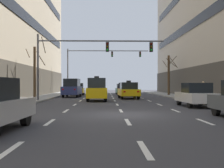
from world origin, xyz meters
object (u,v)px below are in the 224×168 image
Objects in this scene: taxi_driving_5 at (97,90)px; street_tree_2 at (35,71)px; car_driving_2 at (72,88)px; taxi_driving_6 at (77,89)px; taxi_driving_1 at (128,91)px; traffic_signal_0 at (85,53)px; pedestrian_0 at (203,89)px; traffic_signal_1 at (96,60)px; street_tree_1 at (169,74)px; car_driving_4 at (125,89)px; car_driving_0 at (122,89)px; car_parked_2 at (196,95)px.

street_tree_2 is at bearing 174.13° from taxi_driving_5.
car_driving_2 is 1.02× the size of taxi_driving_6.
traffic_signal_0 is at bearing -128.75° from taxi_driving_1.
pedestrian_0 is at bearing -35.15° from car_driving_2.
traffic_signal_1 reaches higher than street_tree_2.
street_tree_1 is at bearing -14.78° from taxi_driving_6.
car_driving_2 is at bearing -164.80° from street_tree_1.
car_driving_4 is at bearing 25.94° from car_driving_2.
taxi_driving_1 is 9.50m from street_tree_1.
pedestrian_0 is at bearing -63.79° from traffic_signal_1.
pedestrian_0 is at bearing -50.81° from taxi_driving_6.
taxi_driving_6 is at bearing 121.12° from taxi_driving_1.
taxi_driving_6 is at bearing 101.96° from taxi_driving_5.
taxi_driving_6 reaches higher than car_driving_0.
car_driving_2 reaches higher than pedestrian_0.
pedestrian_0 is (6.16, -17.23, 0.33)m from car_driving_0.
traffic_signal_0 is (2.12, -15.63, 3.45)m from taxi_driving_6.
taxi_driving_1 is at bearing -31.66° from car_driving_2.
traffic_signal_1 is 19.76m from street_tree_2.
taxi_driving_6 is 1.03× the size of car_parked_2.
taxi_driving_5 is 9.49m from pedestrian_0.
car_parked_2 is 0.39× the size of traffic_signal_0.
traffic_signal_1 is (-3.86, 3.14, 4.57)m from car_driving_0.
street_tree_1 is (10.03, 12.42, -1.45)m from traffic_signal_0.
street_tree_1 is 18.24m from street_tree_2.
car_driving_4 is 2.78× the size of pedestrian_0.
taxi_driving_5 is 5.98m from street_tree_2.
street_tree_2 is (-2.60, -7.37, 1.66)m from car_driving_2.
street_tree_2 is at bearing -130.76° from car_driving_4.
taxi_driving_5 is 0.34× the size of traffic_signal_1.
taxi_driving_6 is at bearing 79.23° from street_tree_2.
car_driving_0 is 16.68m from taxi_driving_5.
street_tree_1 is at bearing -41.27° from car_driving_0.
taxi_driving_5 is (-3.23, -4.06, 0.19)m from taxi_driving_1.
taxi_driving_6 is 23.58m from car_parked_2.
taxi_driving_5 is 1.00× the size of car_parked_2.
car_driving_2 is at bearing 144.85° from pedestrian_0.
car_parked_2 is (10.03, -14.85, -0.28)m from car_driving_2.
car_driving_4 is at bearing 116.94° from pedestrian_0.
car_parked_2 is at bearing -81.12° from car_driving_0.
street_tree_2 is at bearing 149.40° from car_parked_2.
street_tree_2 is (-14.79, -10.69, -0.08)m from street_tree_1.
traffic_signal_0 is 1.95× the size of street_tree_2.
car_parked_2 is (6.92, -6.88, -0.24)m from taxi_driving_5.
car_parked_2 is (9.99, -21.36, -0.02)m from taxi_driving_6.
car_driving_0 is 18.31m from pedestrian_0.
car_driving_4 is 13.45m from pedestrian_0.
taxi_driving_6 is (-6.36, -1.87, 0.05)m from car_driving_0.
car_parked_2 is 18.39m from street_tree_1.
street_tree_1 is (5.85, 7.22, 1.96)m from taxi_driving_1.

